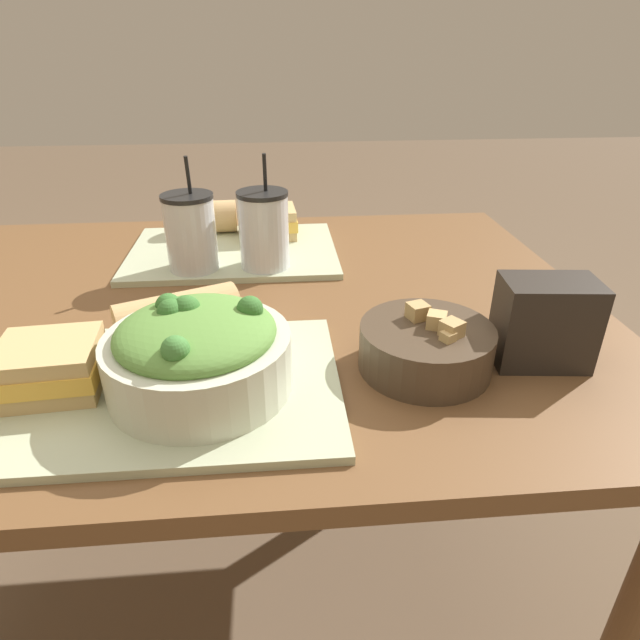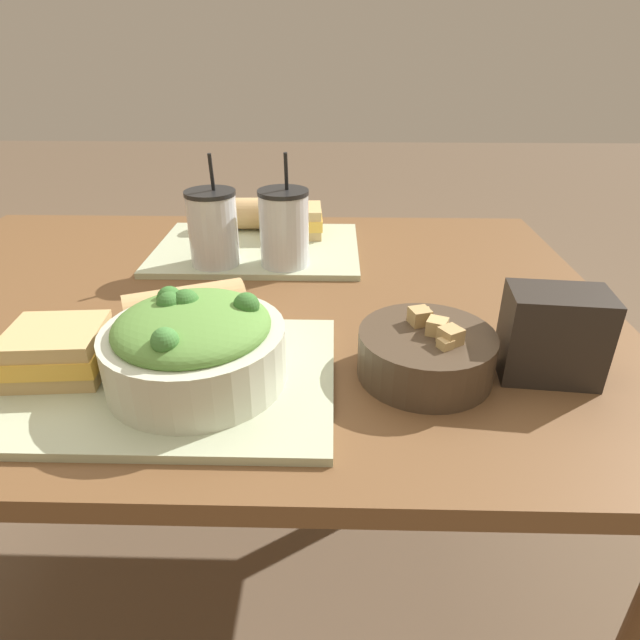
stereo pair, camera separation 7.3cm
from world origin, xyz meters
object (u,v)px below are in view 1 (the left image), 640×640
Objects in this scene: sandwich_far at (268,222)px; sandwich_near at (50,366)px; drink_cup_dark at (191,235)px; baguette_far at (210,217)px; baguette_near at (180,317)px; soup_bowl at (426,346)px; salad_bowl at (198,351)px; drink_cup_red at (264,232)px; chip_bag at (544,322)px.

sandwich_near is at bearing -118.37° from sandwich_far.
sandwich_far is at bearing 51.84° from drink_cup_dark.
sandwich_near is 0.62m from baguette_far.
sandwich_near is at bearing -108.29° from drink_cup_dark.
drink_cup_dark is at bearing 174.56° from baguette_far.
drink_cup_dark reaches higher than baguette_near.
salad_bowl is at bearing -173.00° from soup_bowl.
soup_bowl is at bearing -59.10° from drink_cup_red.
soup_bowl is at bearing -128.23° from baguette_near.
sandwich_far is 0.18m from drink_cup_red.
drink_cup_red is (0.14, 0.00, 0.00)m from drink_cup_dark.
sandwich_far is (0.09, 0.58, -0.02)m from salad_bowl.
drink_cup_dark is (0.13, 0.39, 0.04)m from sandwich_near.
drink_cup_dark reaches higher than baguette_far.
sandwich_near is 0.18m from baguette_near.
salad_bowl is 0.62m from baguette_far.
chip_bag is at bearing -2.31° from sandwich_near.
salad_bowl is 0.41m from drink_cup_dark.
baguette_far is (-0.00, 0.49, 0.00)m from baguette_near.
salad_bowl is 0.59m from sandwich_far.
drink_cup_dark is 0.63m from chip_bag.
baguette_near is 0.51m from chip_bag.
drink_cup_red is at bearing 78.80° from salad_bowl.
baguette_near reaches higher than sandwich_far.
salad_bowl reaches higher than soup_bowl.
baguette_far reaches higher than sandwich_far.
drink_cup_red is at bearing -94.68° from sandwich_far.
chip_bag is (0.52, -0.36, -0.02)m from drink_cup_dark.
chip_bag is (0.16, 0.00, 0.03)m from soup_bowl.
salad_bowl reaches higher than sandwich_far.
sandwich_far is at bearing 81.70° from salad_bowl.
drink_cup_red reaches higher than soup_bowl.
drink_cup_dark is at bearing -131.13° from sandwich_far.
baguette_far is 0.22m from drink_cup_dark.
soup_bowl is 1.39× the size of sandwich_near.
sandwich_near is at bearing 175.84° from salad_bowl.
baguette_near is at bearing -113.94° from drink_cup_red.
sandwich_far is 0.23m from drink_cup_dark.
chip_bag reaches higher than baguette_far.
drink_cup_dark is at bearing 67.04° from sandwich_near.
sandwich_far is 0.62× the size of drink_cup_dark.
sandwich_far is 0.61× the size of drink_cup_red.
salad_bowl is 1.22× the size of baguette_near.
baguette_far is 0.95× the size of chip_bag.
sandwich_near is at bearing 164.56° from baguette_far.
sandwich_far is at bearing -108.92° from baguette_far.
baguette_far is at bearing 120.47° from soup_bowl.
baguette_near is at bearing 177.90° from baguette_far.
baguette_far is at bearing 87.02° from drink_cup_dark.
drink_cup_dark is at bearing 97.99° from salad_bowl.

